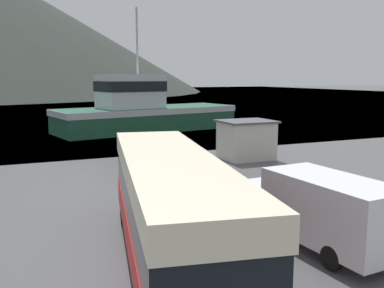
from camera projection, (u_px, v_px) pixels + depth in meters
The scene contains 7 objects.
water_surface at pixel (32, 93), 137.70m from camera, with size 240.00×240.00×0.00m, color slate.
tour_bus at pixel (170, 204), 11.93m from camera, with size 4.40×11.04×3.15m.
delivery_van at pixel (316, 207), 13.50m from camera, with size 2.45×6.39×2.30m.
fishing_boat at pixel (143, 110), 42.16m from camera, with size 18.75×9.32×11.81m.
dock_kiosk at pixel (246, 139), 27.74m from camera, with size 3.38×2.86×2.51m.
small_boat at pixel (144, 116), 52.80m from camera, with size 6.44×7.01×1.03m.
mooring_bollard at pixel (238, 147), 30.33m from camera, with size 0.38×0.38×0.70m.
Camera 1 is at (-6.62, -1.94, 5.31)m, focal length 40.00 mm.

